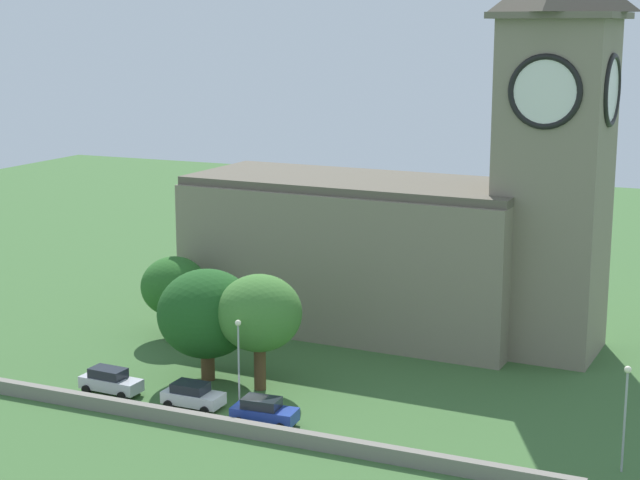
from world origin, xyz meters
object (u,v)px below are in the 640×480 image
at_px(car_white, 193,395).
at_px(car_blue, 264,411).
at_px(streetlamp_central, 626,401).
at_px(tree_riverside_east, 174,287).
at_px(tree_churchyard, 207,314).
at_px(car_silver, 110,381).
at_px(church, 413,226).
at_px(streetlamp_west_mid, 238,348).
at_px(tree_riverside_west, 259,313).

distance_m(car_white, car_blue, 6.03).
distance_m(streetlamp_central, tree_riverside_east, 40.83).
xyz_separation_m(tree_churchyard, tree_riverside_east, (-7.98, 8.26, -0.67)).
xyz_separation_m(car_white, tree_riverside_east, (-9.95, 13.83, 3.55)).
bearing_deg(car_silver, church, 57.11).
bearing_deg(car_white, tree_churchyard, 109.53).
relative_size(streetlamp_west_mid, tree_churchyard, 0.74).
xyz_separation_m(car_silver, streetlamp_central, (35.79, 1.27, 3.51)).
bearing_deg(car_silver, streetlamp_central, 2.03).
distance_m(streetlamp_west_mid, tree_riverside_west, 4.06).
relative_size(streetlamp_central, tree_churchyard, 0.78).
xyz_separation_m(church, car_white, (-8.15, -23.26, -8.54)).
xyz_separation_m(streetlamp_west_mid, tree_churchyard, (-4.86, 4.07, 0.85)).
height_order(streetlamp_central, tree_riverside_east, tree_riverside_east).
bearing_deg(car_white, church, 70.69).
bearing_deg(church, car_silver, -122.89).
distance_m(church, tree_riverside_east, 21.01).
height_order(car_silver, tree_riverside_west, tree_riverside_west).
bearing_deg(tree_churchyard, streetlamp_central, -7.91).
bearing_deg(tree_riverside_west, streetlamp_west_mid, -85.50).
relative_size(church, streetlamp_west_mid, 5.81).
relative_size(church, car_silver, 7.79).
relative_size(church, car_white, 8.57).
relative_size(car_white, streetlamp_west_mid, 0.68).
relative_size(church, tree_riverside_east, 5.23).
bearing_deg(tree_churchyard, tree_riverside_west, -3.73).
distance_m(church, tree_churchyard, 20.83).
bearing_deg(tree_riverside_west, tree_churchyard, 176.27).
bearing_deg(car_white, tree_riverside_west, 63.83).
height_order(church, streetlamp_west_mid, church).
bearing_deg(streetlamp_west_mid, car_silver, -171.35).
bearing_deg(tree_riverside_west, car_blue, -60.85).
bearing_deg(streetlamp_west_mid, car_white, -152.63).
xyz_separation_m(streetlamp_central, tree_churchyard, (-30.88, 4.29, 0.66)).
bearing_deg(car_blue, car_white, 172.40).
xyz_separation_m(car_blue, streetlamp_central, (22.93, 2.07, 3.52)).
height_order(car_blue, streetlamp_central, streetlamp_central).
relative_size(church, car_blue, 8.15).
height_order(car_silver, car_blue, car_silver).
distance_m(church, streetlamp_west_mid, 22.98).
relative_size(car_silver, streetlamp_central, 0.71).
distance_m(car_silver, streetlamp_central, 35.99).
bearing_deg(church, car_white, -109.31).
xyz_separation_m(car_silver, tree_riverside_west, (9.48, 5.26, 4.80)).
bearing_deg(church, tree_churchyard, -119.78).
bearing_deg(car_silver, tree_churchyard, 48.53).
distance_m(car_white, tree_riverside_west, 7.61).
relative_size(car_silver, tree_churchyard, 0.56).
distance_m(car_blue, tree_riverside_west, 8.45).
height_order(car_silver, tree_churchyard, tree_churchyard).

